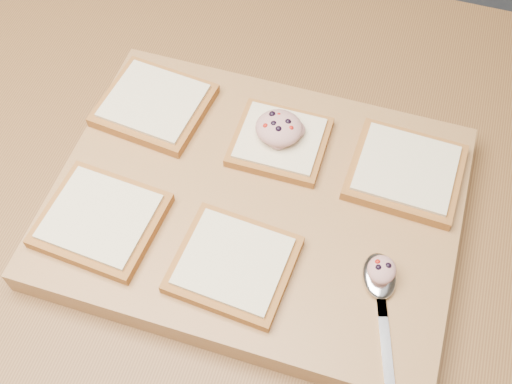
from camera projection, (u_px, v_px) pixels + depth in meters
island_counter at (289, 319)px, 1.18m from camera, size 2.00×0.80×0.90m
cutting_board at (256, 206)px, 0.76m from camera, size 0.47×0.36×0.04m
bread_far_left at (154, 104)px, 0.81m from camera, size 0.14×0.13×0.02m
bread_far_center at (280, 141)px, 0.78m from camera, size 0.11×0.10×0.02m
bread_far_right at (406, 171)px, 0.76m from camera, size 0.13×0.12×0.02m
bread_near_left at (101, 219)px, 0.72m from camera, size 0.14×0.13×0.02m
bread_near_center at (234, 264)px, 0.69m from camera, size 0.13×0.12×0.02m
tuna_salad_dollop at (279, 128)px, 0.77m from camera, size 0.06×0.05×0.03m
spoon at (380, 287)px, 0.68m from camera, size 0.08×0.18×0.01m
spoon_salad at (382, 270)px, 0.68m from camera, size 0.03×0.03×0.02m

